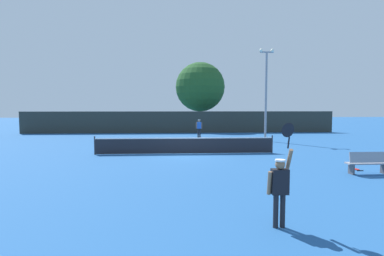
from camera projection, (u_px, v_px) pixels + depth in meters
name	position (u px, v px, depth m)	size (l,w,h in m)	color
ground_plane	(185.00, 154.00, 17.77)	(120.00, 120.00, 0.00)	#235693
tennis_net	(185.00, 145.00, 17.74)	(10.56, 0.08, 1.07)	#232328
perimeter_fence	(180.00, 122.00, 31.72)	(32.95, 0.12, 2.28)	#2D332D
player_serving	(280.00, 183.00, 6.88)	(0.68, 0.38, 2.42)	black
player_receiving	(199.00, 127.00, 27.21)	(0.57, 0.24, 1.61)	blue
tennis_ball	(221.00, 149.00, 19.74)	(0.07, 0.07, 0.07)	#CCE033
spare_racket	(356.00, 169.00, 13.30)	(0.28, 0.52, 0.04)	black
courtside_bench	(369.00, 163.00, 12.36)	(1.80, 0.44, 0.95)	gray
light_pole	(266.00, 88.00, 24.06)	(1.18, 0.28, 7.37)	gray
large_tree	(200.00, 87.00, 35.70)	(5.83, 5.83, 8.02)	brown
parked_car_near	(114.00, 122.00, 39.16)	(2.03, 4.26, 1.69)	navy
parked_car_mid	(231.00, 122.00, 38.33)	(2.46, 4.42, 1.69)	red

